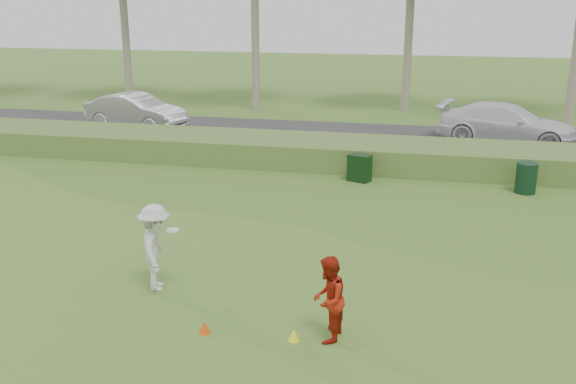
% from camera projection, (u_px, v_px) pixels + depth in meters
% --- Properties ---
extents(ground, '(120.00, 120.00, 0.00)m').
position_uv_depth(ground, '(244.00, 313.00, 12.61)').
color(ground, '#3E6923').
rests_on(ground, ground).
extents(reed_strip, '(80.00, 3.00, 0.90)m').
position_uv_depth(reed_strip, '(335.00, 152.00, 23.68)').
color(reed_strip, '#4A6E2C').
rests_on(reed_strip, ground).
extents(park_road, '(80.00, 6.00, 0.06)m').
position_uv_depth(park_road, '(351.00, 136.00, 28.47)').
color(park_road, '#2D2D2D').
rests_on(park_road, ground).
extents(player_white, '(1.07, 1.37, 1.87)m').
position_uv_depth(player_white, '(156.00, 247.00, 13.41)').
color(player_white, silver).
rests_on(player_white, ground).
extents(player_red, '(0.66, 0.82, 1.60)m').
position_uv_depth(player_red, '(328.00, 299.00, 11.41)').
color(player_red, '#A41E0E').
rests_on(player_red, ground).
extents(cone_orange, '(0.22, 0.22, 0.24)m').
position_uv_depth(cone_orange, '(204.00, 327.00, 11.83)').
color(cone_orange, '#D74E0B').
rests_on(cone_orange, ground).
extents(cone_yellow, '(0.21, 0.21, 0.23)m').
position_uv_depth(cone_yellow, '(294.00, 335.00, 11.56)').
color(cone_yellow, '#FBFB1A').
rests_on(cone_yellow, ground).
extents(utility_cabinet, '(0.84, 0.68, 0.91)m').
position_uv_depth(utility_cabinet, '(359.00, 168.00, 21.50)').
color(utility_cabinet, black).
rests_on(utility_cabinet, ground).
extents(trash_bin, '(0.75, 0.75, 0.97)m').
position_uv_depth(trash_bin, '(526.00, 178.00, 20.20)').
color(trash_bin, black).
rests_on(trash_bin, ground).
extents(car_mid, '(5.15, 2.82, 1.61)m').
position_uv_depth(car_mid, '(136.00, 111.00, 29.75)').
color(car_mid, silver).
rests_on(car_mid, park_road).
extents(car_right, '(6.04, 3.56, 1.64)m').
position_uv_depth(car_right, '(507.00, 124.00, 26.77)').
color(car_right, white).
rests_on(car_right, park_road).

